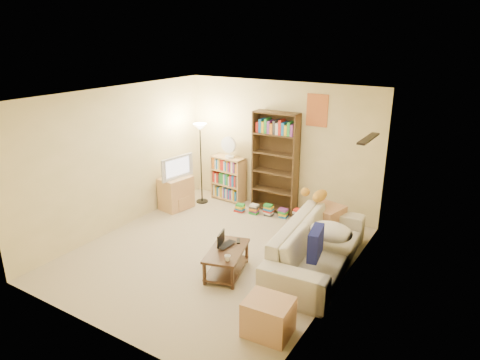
% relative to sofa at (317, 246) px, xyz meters
% --- Properties ---
extents(room, '(4.50, 4.54, 2.52)m').
position_rel_sofa_xyz_m(room, '(-1.55, -0.44, 1.28)').
color(room, '#C4B293').
rests_on(room, ground).
extents(sofa, '(2.54, 1.33, 0.69)m').
position_rel_sofa_xyz_m(sofa, '(0.00, 0.00, 0.00)').
color(sofa, beige).
rests_on(sofa, ground).
extents(navy_pillow, '(0.22, 0.47, 0.41)m').
position_rel_sofa_xyz_m(navy_pillow, '(0.16, -0.50, 0.32)').
color(navy_pillow, '#121651').
rests_on(navy_pillow, sofa).
extents(cream_blanket, '(0.64, 0.46, 0.27)m').
position_rel_sofa_xyz_m(cream_blanket, '(0.17, 0.07, 0.25)').
color(cream_blanket, beige).
rests_on(cream_blanket, sofa).
extents(tabby_cat, '(0.55, 0.23, 0.19)m').
position_rel_sofa_xyz_m(tabby_cat, '(-0.38, 0.88, 0.44)').
color(tabby_cat, '#C6872A').
rests_on(tabby_cat, sofa).
extents(coffee_table, '(0.69, 0.96, 0.38)m').
position_rel_sofa_xyz_m(coffee_table, '(-1.05, -0.85, -0.11)').
color(coffee_table, '#3A2716').
rests_on(coffee_table, ground).
extents(laptop, '(0.36, 0.25, 0.03)m').
position_rel_sofa_xyz_m(laptop, '(-1.07, -0.75, 0.05)').
color(laptop, black).
rests_on(laptop, coffee_table).
extents(laptop_screen, '(0.09, 0.28, 0.19)m').
position_rel_sofa_xyz_m(laptop_screen, '(-1.19, -0.79, 0.15)').
color(laptop_screen, white).
rests_on(laptop_screen, laptop).
extents(mug, '(0.09, 0.09, 0.08)m').
position_rel_sofa_xyz_m(mug, '(-0.87, -1.10, 0.08)').
color(mug, white).
rests_on(mug, coffee_table).
extents(tv_remote, '(0.12, 0.15, 0.02)m').
position_rel_sofa_xyz_m(tv_remote, '(-1.04, -0.55, 0.04)').
color(tv_remote, black).
rests_on(tv_remote, coffee_table).
extents(tv_stand, '(0.52, 0.66, 0.65)m').
position_rel_sofa_xyz_m(tv_stand, '(-3.25, 0.67, -0.02)').
color(tv_stand, '#DBBA6A').
rests_on(tv_stand, ground).
extents(television, '(0.80, 0.34, 0.44)m').
position_rel_sofa_xyz_m(television, '(-3.25, 0.67, 0.52)').
color(television, black).
rests_on(television, tv_stand).
extents(tall_bookshelf, '(0.89, 0.32, 1.95)m').
position_rel_sofa_xyz_m(tall_bookshelf, '(-1.54, 1.61, 0.68)').
color(tall_bookshelf, '#47321B').
rests_on(tall_bookshelf, ground).
extents(short_bookshelf, '(0.75, 0.35, 0.93)m').
position_rel_sofa_xyz_m(short_bookshelf, '(-2.62, 1.61, 0.12)').
color(short_bookshelf, tan).
rests_on(short_bookshelf, ground).
extents(desk_fan, '(0.33, 0.19, 0.45)m').
position_rel_sofa_xyz_m(desk_fan, '(-2.57, 1.56, 0.81)').
color(desk_fan, white).
rests_on(desk_fan, short_bookshelf).
extents(floor_lamp, '(0.28, 0.28, 1.65)m').
position_rel_sofa_xyz_m(floor_lamp, '(-3.01, 1.20, 0.97)').
color(floor_lamp, black).
rests_on(floor_lamp, ground).
extents(side_table, '(0.62, 0.62, 0.59)m').
position_rel_sofa_xyz_m(side_table, '(-0.24, 0.96, -0.05)').
color(side_table, tan).
rests_on(side_table, ground).
extents(end_cabinet, '(0.56, 0.48, 0.44)m').
position_rel_sofa_xyz_m(end_cabinet, '(0.09, -1.70, -0.12)').
color(end_cabinet, tan).
rests_on(end_cabinet, ground).
extents(book_stacks, '(1.32, 0.40, 0.23)m').
position_rel_sofa_xyz_m(book_stacks, '(-1.48, 1.31, -0.25)').
color(book_stacks, red).
rests_on(book_stacks, ground).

